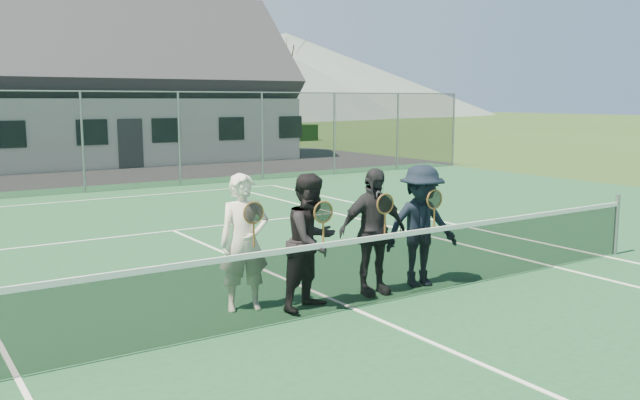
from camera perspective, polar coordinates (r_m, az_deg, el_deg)
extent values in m
plane|color=#284619|center=(27.60, -22.52, 2.07)|extent=(220.00, 220.00, 0.00)
cube|color=#1C4C2B|center=(9.08, 2.75, -9.18)|extent=(30.00, 30.00, 0.02)
cone|color=slate|center=(105.35, -19.94, 12.45)|extent=(120.00, 120.00, 22.00)
cone|color=slate|center=(118.46, -2.88, 10.50)|extent=(90.00, 90.00, 14.00)
cube|color=white|center=(19.74, -18.01, 0.08)|extent=(10.97, 0.06, 0.01)
cube|color=white|center=(12.98, 22.78, -4.38)|extent=(0.06, 23.77, 0.01)
cube|color=white|center=(7.57, -24.13, -13.51)|extent=(0.06, 23.77, 0.01)
cube|color=white|center=(11.89, 19.07, -5.32)|extent=(0.06, 23.77, 0.01)
cube|color=white|center=(14.58, -12.24, -2.54)|extent=(8.23, 0.06, 0.01)
cube|color=white|center=(9.08, 2.75, -9.09)|extent=(0.06, 12.80, 0.01)
cylinder|color=slate|center=(13.14, 23.68, -1.94)|extent=(0.08, 0.08, 1.10)
cube|color=black|center=(8.95, 2.77, -6.31)|extent=(11.60, 0.02, 0.88)
cube|color=white|center=(8.84, 2.79, -3.49)|extent=(11.60, 0.03, 0.07)
cylinder|color=slate|center=(21.15, -19.37, 4.57)|extent=(0.07, 0.07, 3.00)
cylinder|color=slate|center=(22.07, -11.77, 5.01)|extent=(0.07, 0.07, 3.00)
cylinder|color=slate|center=(23.34, -4.89, 5.33)|extent=(0.07, 0.07, 3.00)
cylinder|color=slate|center=(24.90, 1.22, 5.56)|extent=(0.07, 0.07, 3.00)
cylinder|color=slate|center=(26.72, 6.55, 5.70)|extent=(0.07, 0.07, 3.00)
cylinder|color=slate|center=(28.73, 11.17, 5.79)|extent=(0.07, 0.07, 3.00)
cube|color=black|center=(21.15, -19.37, 4.57)|extent=(30.00, 0.03, 3.00)
cylinder|color=slate|center=(21.11, -19.57, 8.63)|extent=(30.00, 0.04, 0.04)
cube|color=silver|center=(32.32, -17.03, 5.68)|extent=(15.00, 8.00, 2.80)
pyramid|color=#2D2D33|center=(32.42, -17.36, 13.20)|extent=(15.60, 8.20, 4.10)
cube|color=#2D2D33|center=(28.36, -15.66, 4.59)|extent=(1.00, 0.06, 2.00)
cube|color=black|center=(27.30, -24.75, 5.04)|extent=(1.20, 0.06, 1.00)
cube|color=black|center=(27.91, -18.64, 5.43)|extent=(1.20, 0.06, 1.00)
cube|color=black|center=(28.82, -12.85, 5.74)|extent=(1.20, 0.06, 1.00)
cube|color=black|center=(30.01, -7.45, 5.98)|extent=(1.20, 0.06, 1.00)
cube|color=black|center=(31.43, -2.50, 6.15)|extent=(1.20, 0.06, 1.00)
cylinder|color=#351F13|center=(40.62, -23.42, 6.59)|extent=(0.22, 0.22, 3.85)
cylinder|color=#3B2115|center=(43.50, -10.26, 7.23)|extent=(0.22, 0.22, 3.85)
cylinder|color=#342113|center=(46.19, -3.35, 7.41)|extent=(0.22, 0.22, 3.85)
imported|color=silver|center=(8.86, -6.40, -3.58)|extent=(0.75, 0.59, 1.80)
torus|color=brown|center=(8.55, -5.63, -1.08)|extent=(0.29, 0.02, 0.29)
cylinder|color=black|center=(8.55, -5.63, -1.08)|extent=(0.25, 0.00, 0.25)
cylinder|color=brown|center=(8.60, -5.60, -2.92)|extent=(0.03, 0.03, 0.32)
imported|color=black|center=(8.86, -0.70, -3.53)|extent=(1.05, 0.93, 1.80)
torus|color=brown|center=(8.56, 0.28, -1.03)|extent=(0.29, 0.02, 0.29)
cylinder|color=black|center=(8.56, 0.28, -1.03)|extent=(0.25, 0.00, 0.25)
cylinder|color=brown|center=(8.61, 0.27, -2.87)|extent=(0.03, 0.03, 0.32)
imported|color=black|center=(9.56, 4.46, -2.66)|extent=(1.10, 0.57, 1.80)
torus|color=brown|center=(9.28, 5.51, -0.32)|extent=(0.29, 0.02, 0.29)
cylinder|color=black|center=(9.28, 5.51, -0.32)|extent=(0.25, 0.00, 0.25)
cylinder|color=brown|center=(9.33, 5.49, -2.02)|extent=(0.03, 0.03, 0.32)
imported|color=black|center=(10.06, 8.51, -2.18)|extent=(1.27, 0.89, 1.80)
torus|color=brown|center=(9.79, 9.62, 0.06)|extent=(0.29, 0.02, 0.29)
cylinder|color=black|center=(9.79, 9.62, 0.06)|extent=(0.25, 0.00, 0.25)
cylinder|color=brown|center=(9.83, 9.58, -1.56)|extent=(0.03, 0.03, 0.32)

